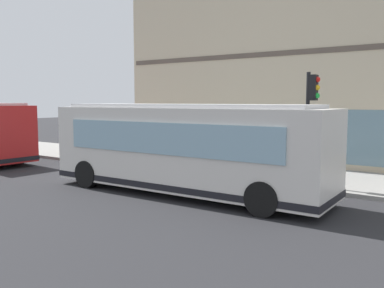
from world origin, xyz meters
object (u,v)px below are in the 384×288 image
pedestrian_near_hydrant (236,148)px  pedestrian_near_building_entrance (172,143)px  traffic_light_near_corner (311,107)px  newspaper_vending_box (249,166)px  city_bus_nearside (185,149)px  pedestrian_by_light_pole (161,138)px  pedestrian_walking_along_curb (120,141)px

pedestrian_near_hydrant → pedestrian_near_building_entrance: bearing=73.2°
pedestrian_near_building_entrance → traffic_light_near_corner: bearing=-106.0°
newspaper_vending_box → traffic_light_near_corner: bearing=-96.3°
pedestrian_near_building_entrance → pedestrian_near_hydrant: 4.73m
traffic_light_near_corner → pedestrian_near_building_entrance: traffic_light_near_corner is taller
city_bus_nearside → pedestrian_near_building_entrance: city_bus_nearside is taller
newspaper_vending_box → city_bus_nearside: bearing=168.7°
traffic_light_near_corner → pedestrian_near_building_entrance: bearing=74.0°
pedestrian_near_building_entrance → pedestrian_near_hydrant: (-1.37, -4.53, 0.12)m
traffic_light_near_corner → pedestrian_by_light_pole: 10.09m
pedestrian_walking_along_curb → newspaper_vending_box: pedestrian_walking_along_curb is taller
pedestrian_near_building_entrance → pedestrian_by_light_pole: size_ratio=0.92×
pedestrian_near_building_entrance → pedestrian_walking_along_curb: (-1.55, 2.18, 0.07)m
city_bus_nearside → traffic_light_near_corner: 4.74m
city_bus_nearside → newspaper_vending_box: (3.45, -0.69, -0.95)m
city_bus_nearside → pedestrian_walking_along_curb: size_ratio=6.01×
traffic_light_near_corner → pedestrian_near_hydrant: traffic_light_near_corner is taller
city_bus_nearside → pedestrian_by_light_pole: 8.84m
city_bus_nearside → pedestrian_near_building_entrance: bearing=41.4°
city_bus_nearside → pedestrian_by_light_pole: bearing=44.5°
pedestrian_walking_along_curb → newspaper_vending_box: bearing=-93.6°
pedestrian_near_hydrant → pedestrian_by_light_pole: bearing=69.6°
pedestrian_near_building_entrance → city_bus_nearside: bearing=-138.6°
city_bus_nearside → pedestrian_by_light_pole: city_bus_nearside is taller
pedestrian_by_light_pole → newspaper_vending_box: bearing=-112.5°
pedestrian_near_hydrant → newspaper_vending_box: size_ratio=1.95×
pedestrian_near_building_entrance → pedestrian_by_light_pole: pedestrian_by_light_pole is taller
pedestrian_near_hydrant → newspaper_vending_box: bearing=-123.8°
pedestrian_near_building_entrance → newspaper_vending_box: (-2.03, -5.51, -0.44)m
pedestrian_by_light_pole → newspaper_vending_box: 7.46m
city_bus_nearside → newspaper_vending_box: bearing=-11.3°
traffic_light_near_corner → pedestrian_near_hydrant: bearing=75.1°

